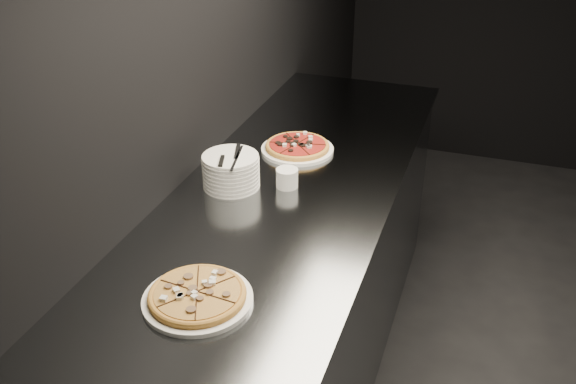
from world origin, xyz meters
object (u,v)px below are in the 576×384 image
(pizza_mushroom, at_px, (197,296))
(ramekin, at_px, (287,177))
(counter, at_px, (286,295))
(plate_stack, at_px, (231,171))
(cutlery, at_px, (231,157))
(pizza_tomato, at_px, (297,147))

(pizza_mushroom, distance_m, ramekin, 0.68)
(pizza_mushroom, relative_size, ramekin, 3.80)
(counter, xyz_separation_m, plate_stack, (-0.19, -0.03, 0.52))
(pizza_mushroom, distance_m, plate_stack, 0.65)
(cutlery, xyz_separation_m, ramekin, (0.18, 0.07, -0.08))
(ramekin, bearing_deg, plate_stack, -162.50)
(pizza_tomato, height_order, ramekin, ramekin)
(pizza_mushroom, distance_m, pizza_tomato, 0.97)
(plate_stack, xyz_separation_m, cutlery, (0.01, -0.02, 0.06))
(pizza_mushroom, xyz_separation_m, cutlery, (-0.16, 0.61, 0.10))
(plate_stack, height_order, cutlery, cutlery)
(cutlery, bearing_deg, plate_stack, 99.68)
(pizza_mushroom, bearing_deg, cutlery, 105.16)
(counter, height_order, ramekin, ramekin)
(pizza_mushroom, relative_size, cutlery, 1.40)
(pizza_mushroom, relative_size, pizza_tomato, 0.98)
(cutlery, relative_size, ramekin, 2.72)
(plate_stack, distance_m, cutlery, 0.06)
(pizza_tomato, xyz_separation_m, ramekin, (0.06, -0.29, 0.02))
(cutlery, bearing_deg, ramekin, 4.52)
(ramekin, bearing_deg, pizza_tomato, 101.21)
(pizza_tomato, xyz_separation_m, plate_stack, (-0.13, -0.35, 0.04))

